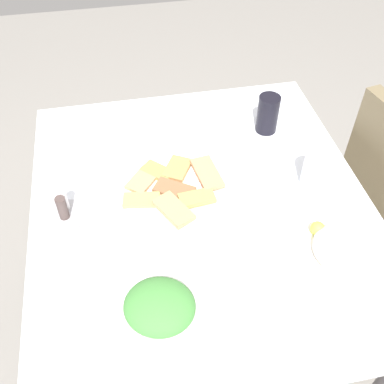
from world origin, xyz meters
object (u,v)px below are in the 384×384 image
at_px(salad_plate_rice, 341,250).
at_px(paper_napkin, 84,138).
at_px(soda_can, 268,114).
at_px(fork, 77,138).
at_px(salad_plate_greens, 160,308).
at_px(drinking_glass, 315,170).
at_px(dining_table, 201,224).
at_px(spoon, 89,136).
at_px(condiment_caddy, 64,209).
at_px(pide_platter, 176,191).

height_order(salad_plate_rice, paper_napkin, salad_plate_rice).
relative_size(soda_can, fork, 0.72).
distance_m(salad_plate_greens, fork, 0.66).
relative_size(drinking_glass, paper_napkin, 0.83).
height_order(dining_table, spoon, spoon).
bearing_deg(soda_can, condiment_caddy, -68.61).
height_order(drinking_glass, spoon, drinking_glass).
bearing_deg(spoon, salad_plate_greens, 4.38).
bearing_deg(condiment_caddy, spoon, 166.94).
bearing_deg(salad_plate_rice, dining_table, -127.99).
height_order(pide_platter, salad_plate_greens, salad_plate_greens).
height_order(salad_plate_rice, soda_can, soda_can).
height_order(drinking_glass, condiment_caddy, drinking_glass).
relative_size(dining_table, pide_platter, 3.43).
bearing_deg(spoon, soda_can, 75.87).
bearing_deg(dining_table, salad_plate_greens, -27.45).
relative_size(dining_table, drinking_glass, 9.13).
distance_m(salad_plate_greens, spoon, 0.65).
distance_m(soda_can, drinking_glass, 0.26).
relative_size(salad_plate_rice, fork, 1.40).
relative_size(salad_plate_rice, paper_napkin, 1.74).
bearing_deg(dining_table, soda_can, 135.70).
bearing_deg(soda_can, paper_napkin, -96.68).
xyz_separation_m(pide_platter, drinking_glass, (0.04, 0.37, 0.04)).
height_order(soda_can, spoon, soda_can).
height_order(soda_can, paper_napkin, soda_can).
bearing_deg(soda_can, spoon, -96.90).
xyz_separation_m(dining_table, pide_platter, (-0.05, -0.06, 0.10)).
bearing_deg(salad_plate_rice, fork, -132.53).
relative_size(dining_table, paper_napkin, 7.58).
distance_m(salad_plate_greens, condiment_caddy, 0.38).
relative_size(pide_platter, salad_plate_greens, 1.35).
bearing_deg(pide_platter, fork, -137.79).
xyz_separation_m(dining_table, salad_plate_rice, (0.23, 0.29, 0.11)).
distance_m(pide_platter, paper_napkin, 0.38).
bearing_deg(dining_table, paper_napkin, -137.80).
relative_size(soda_can, spoon, 0.69).
distance_m(drinking_glass, spoon, 0.68).
distance_m(salad_plate_greens, salad_plate_rice, 0.45).
bearing_deg(pide_platter, salad_plate_greens, -15.31).
bearing_deg(condiment_caddy, salad_plate_greens, 31.86).
distance_m(pide_platter, spoon, 0.37).
bearing_deg(spoon, paper_napkin, -97.24).
bearing_deg(paper_napkin, condiment_caddy, -9.85).
bearing_deg(soda_can, salad_plate_greens, -36.33).
bearing_deg(salad_plate_greens, condiment_caddy, -148.14).
bearing_deg(spoon, fork, -97.24).
bearing_deg(paper_napkin, fork, -90.00).
xyz_separation_m(paper_napkin, fork, (0.00, -0.02, 0.00)).
distance_m(pide_platter, drinking_glass, 0.38).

